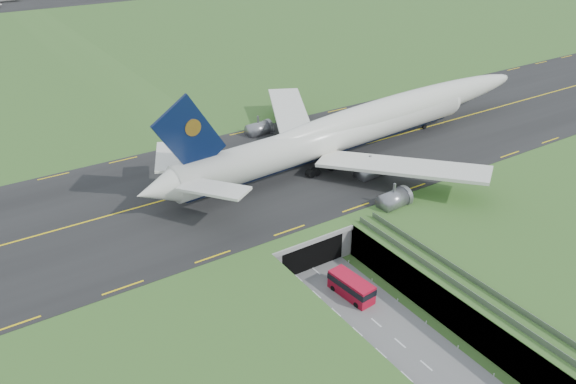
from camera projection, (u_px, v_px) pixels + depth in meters
ground at (342, 295)px, 87.33m from camera, size 900.00×900.00×0.00m
airfield_deck at (343, 279)px, 85.92m from camera, size 800.00×800.00×6.00m
trench_road at (374, 321)px, 81.73m from camera, size 12.00×75.00×0.20m
taxiway at (239, 180)px, 108.89m from camera, size 800.00×44.00×0.18m
tunnel_portal at (284, 229)px, 98.13m from camera, size 17.00×22.30×6.00m
guideway at (495, 310)px, 75.96m from camera, size 3.00×53.00×7.05m
jumbo_jet at (360, 127)px, 118.19m from camera, size 103.20×64.64×21.44m
shuttle_tram at (351, 287)px, 86.19m from camera, size 3.67×8.07×3.18m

